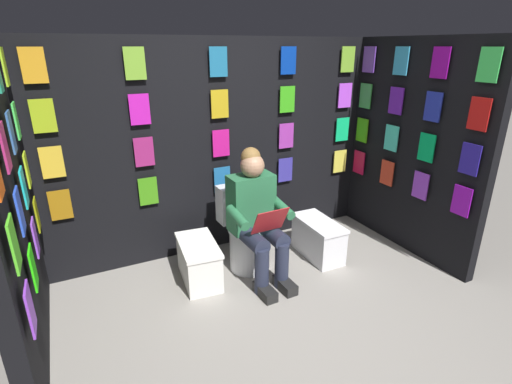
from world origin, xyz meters
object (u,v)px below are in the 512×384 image
Objects in this scene: toilet at (246,234)px; comic_longbox_near at (199,262)px; person_reading at (257,216)px; comic_longbox_far at (318,238)px.

comic_longbox_near is at bearing 5.28° from toilet.
person_reading reaches higher than toilet.
comic_longbox_far is at bearing -178.32° from person_reading.
comic_longbox_far is (-0.71, 0.18, -0.14)m from toilet.
comic_longbox_far is (-1.21, 0.12, 0.00)m from comic_longbox_near.
toilet is at bearing -90.26° from person_reading.
toilet is 0.75m from comic_longbox_far.
person_reading is (-0.01, 0.23, 0.27)m from toilet.
toilet is 1.26× the size of comic_longbox_near.
person_reading is 0.82m from comic_longbox_far.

